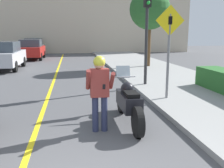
{
  "coord_description": "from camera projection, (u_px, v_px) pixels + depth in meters",
  "views": [
    {
      "loc": [
        0.23,
        -2.82,
        2.12
      ],
      "look_at": [
        1.18,
        3.01,
        0.94
      ],
      "focal_mm": 40.0,
      "sensor_mm": 36.0,
      "label": 1
    }
  ],
  "objects": [
    {
      "name": "sidewalk_curb",
      "position": [
        222.0,
        102.0,
        7.72
      ],
      "size": [
        4.4,
        44.0,
        0.13
      ],
      "color": "gray",
      "rests_on": "ground"
    },
    {
      "name": "road_center_line",
      "position": [
        49.0,
        95.0,
        8.82
      ],
      "size": [
        0.12,
        36.0,
        0.01
      ],
      "color": "yellow",
      "rests_on": "ground"
    },
    {
      "name": "building_backdrop",
      "position": [
        68.0,
        14.0,
        27.41
      ],
      "size": [
        28.0,
        1.2,
        8.66
      ],
      "color": "beige",
      "rests_on": "ground"
    },
    {
      "name": "motorcycle",
      "position": [
        128.0,
        102.0,
        5.98
      ],
      "size": [
        0.62,
        2.37,
        1.31
      ],
      "color": "black",
      "rests_on": "ground"
    },
    {
      "name": "person_biker",
      "position": [
        100.0,
        86.0,
        5.36
      ],
      "size": [
        0.59,
        0.46,
        1.67
      ],
      "color": "#282D4C",
      "rests_on": "ground"
    },
    {
      "name": "crossing_sign",
      "position": [
        169.0,
        43.0,
        7.6
      ],
      "size": [
        0.91,
        0.08,
        2.84
      ],
      "color": "slate",
      "rests_on": "sidewalk_curb"
    },
    {
      "name": "traffic_light",
      "position": [
        147.0,
        18.0,
        9.59
      ],
      "size": [
        0.26,
        0.3,
        3.74
      ],
      "color": "#2D2D30",
      "rests_on": "sidewalk_curb"
    },
    {
      "name": "street_tree",
      "position": [
        150.0,
        10.0,
        15.13
      ],
      "size": [
        2.45,
        2.45,
        4.69
      ],
      "color": "brown",
      "rests_on": "sidewalk_curb"
    },
    {
      "name": "parked_car_silver",
      "position": [
        4.0,
        55.0,
        15.0
      ],
      "size": [
        1.88,
        4.2,
        1.68
      ],
      "color": "black",
      "rests_on": "ground"
    },
    {
      "name": "parked_car_red",
      "position": [
        32.0,
        49.0,
        21.06
      ],
      "size": [
        1.88,
        4.2,
        1.68
      ],
      "color": "black",
      "rests_on": "ground"
    },
    {
      "name": "parked_car_white",
      "position": [
        34.0,
        46.0,
        26.32
      ],
      "size": [
        1.88,
        4.2,
        1.68
      ],
      "color": "black",
      "rests_on": "ground"
    }
  ]
}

